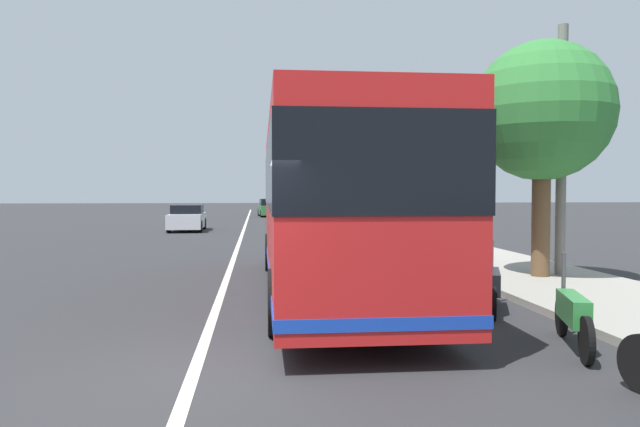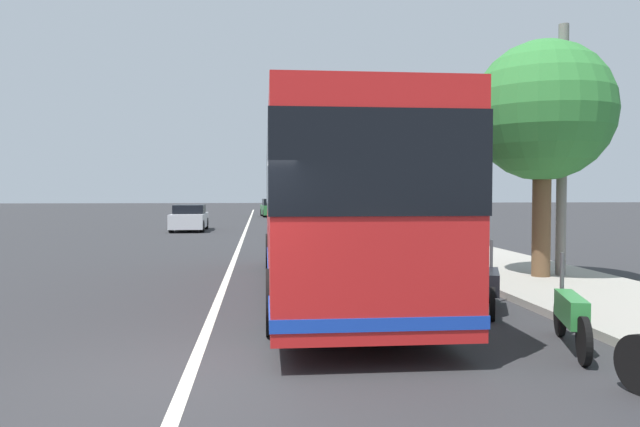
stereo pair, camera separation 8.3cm
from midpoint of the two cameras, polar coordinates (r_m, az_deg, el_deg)
ground_plane at (r=7.21m, az=-12.27°, el=-15.20°), size 220.00×220.00×0.00m
sidewalk_curb at (r=18.24m, az=15.82°, el=-4.50°), size 110.00×3.60×0.14m
lane_divider_line at (r=17.00m, az=-8.46°, el=-5.15°), size 110.00×0.16×0.01m
coach_bus at (r=12.47m, az=1.03°, el=1.56°), size 11.53×2.74×3.51m
motorcycle_angled at (r=8.81m, az=23.40°, el=-9.02°), size 2.05×0.72×1.25m
motorcycle_mid_row at (r=11.08m, az=16.51°, el=-6.71°), size 2.07×0.86×1.23m
motorcycle_by_tree at (r=14.18m, az=10.48°, el=-4.61°), size 2.23×1.07×1.29m
car_side_street at (r=33.39m, az=-12.47°, el=-0.47°), size 4.50×1.90×1.43m
car_oncoming at (r=51.74m, az=-4.59°, el=0.52°), size 4.68×2.13×1.55m
roadside_tree_mid_block at (r=14.99m, az=20.94°, el=9.13°), size 3.29×3.29×5.70m
utility_pole at (r=15.29m, az=22.55°, el=5.40°), size 0.24×0.24×6.13m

